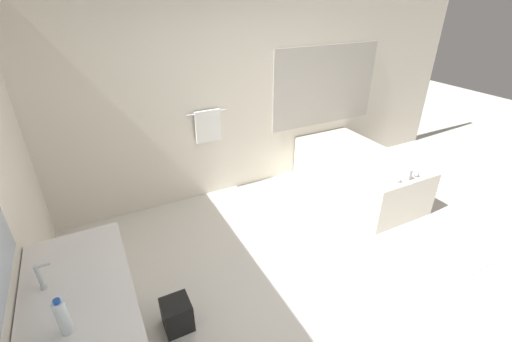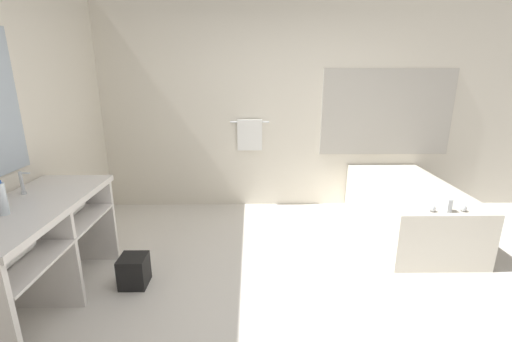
% 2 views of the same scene
% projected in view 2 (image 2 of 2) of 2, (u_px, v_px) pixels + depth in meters
% --- Properties ---
extents(ground_plane, '(16.00, 16.00, 0.00)m').
position_uv_depth(ground_plane, '(288.00, 309.00, 2.65)').
color(ground_plane, silver).
rests_on(ground_plane, ground).
extents(wall_back_with_blinds, '(7.40, 0.13, 2.70)m').
position_uv_depth(wall_back_with_blinds, '(277.00, 106.00, 4.42)').
color(wall_back_with_blinds, silver).
rests_on(wall_back_with_blinds, ground_plane).
extents(vanity_counter, '(0.63, 1.46, 0.86)m').
position_uv_depth(vanity_counter, '(37.00, 234.00, 2.53)').
color(vanity_counter, white).
rests_on(vanity_counter, ground_plane).
extents(sink_faucet, '(0.09, 0.04, 0.18)m').
position_uv_depth(sink_faucet, '(22.00, 183.00, 2.63)').
color(sink_faucet, silver).
rests_on(sink_faucet, vanity_counter).
extents(bathtub, '(0.91, 1.71, 0.69)m').
position_uv_depth(bathtub, '(407.00, 206.00, 3.86)').
color(bathtub, silver).
rests_on(bathtub, ground_plane).
extents(water_bottle_1, '(0.06, 0.06, 0.24)m').
position_uv_depth(water_bottle_1, '(2.00, 199.00, 2.25)').
color(water_bottle_1, white).
rests_on(water_bottle_1, vanity_counter).
extents(waste_bin, '(0.22, 0.22, 0.27)m').
position_uv_depth(waste_bin, '(134.00, 271.00, 2.92)').
color(waste_bin, black).
rests_on(waste_bin, ground_plane).
extents(bath_mat, '(0.48, 0.72, 0.02)m').
position_uv_depth(bath_mat, '(486.00, 311.00, 2.62)').
color(bath_mat, white).
rests_on(bath_mat, ground_plane).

